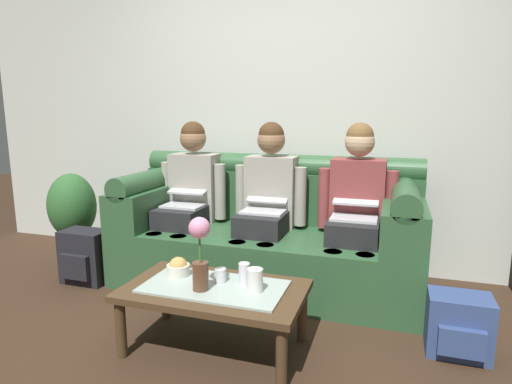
{
  "coord_description": "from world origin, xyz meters",
  "views": [
    {
      "loc": [
        0.89,
        -1.84,
        1.29
      ],
      "look_at": [
        -0.02,
        0.94,
        0.74
      ],
      "focal_mm": 29.9,
      "sensor_mm": 36.0,
      "label": 1
    }
  ],
  "objects_px": {
    "person_left": "(189,193)",
    "flower_vase": "(200,249)",
    "snack_bowl": "(178,268)",
    "cup_near_left": "(220,275)",
    "person_middle": "(267,198)",
    "potted_plant": "(73,214)",
    "backpack_right": "(459,326)",
    "couch": "(267,235)",
    "cup_far_center": "(255,280)",
    "person_right": "(356,204)",
    "cup_near_right": "(244,274)",
    "coffee_table": "(214,295)",
    "backpack_left": "(85,257)"
  },
  "relations": [
    {
      "from": "person_left",
      "to": "flower_vase",
      "type": "xyz_separation_m",
      "value": [
        0.61,
        -1.08,
        -0.07
      ]
    },
    {
      "from": "snack_bowl",
      "to": "cup_near_left",
      "type": "height_order",
      "value": "snack_bowl"
    },
    {
      "from": "flower_vase",
      "to": "cup_near_left",
      "type": "bearing_deg",
      "value": 65.9
    },
    {
      "from": "person_middle",
      "to": "potted_plant",
      "type": "relative_size",
      "value": 1.57
    },
    {
      "from": "person_left",
      "to": "backpack_right",
      "type": "distance_m",
      "value": 2.09
    },
    {
      "from": "couch",
      "to": "person_left",
      "type": "height_order",
      "value": "person_left"
    },
    {
      "from": "cup_near_left",
      "to": "potted_plant",
      "type": "distance_m",
      "value": 1.94
    },
    {
      "from": "snack_bowl",
      "to": "flower_vase",
      "type": "bearing_deg",
      "value": -35.2
    },
    {
      "from": "flower_vase",
      "to": "cup_far_center",
      "type": "bearing_deg",
      "value": 14.18
    },
    {
      "from": "person_left",
      "to": "person_middle",
      "type": "distance_m",
      "value": 0.65
    },
    {
      "from": "person_right",
      "to": "cup_far_center",
      "type": "height_order",
      "value": "person_right"
    },
    {
      "from": "cup_near_right",
      "to": "backpack_right",
      "type": "xyz_separation_m",
      "value": [
        1.12,
        0.28,
        -0.26
      ]
    },
    {
      "from": "flower_vase",
      "to": "cup_far_center",
      "type": "xyz_separation_m",
      "value": [
        0.28,
        0.07,
        -0.16
      ]
    },
    {
      "from": "cup_near_right",
      "to": "couch",
      "type": "bearing_deg",
      "value": 98.99
    },
    {
      "from": "cup_far_center",
      "to": "backpack_right",
      "type": "bearing_deg",
      "value": 18.89
    },
    {
      "from": "coffee_table",
      "to": "backpack_left",
      "type": "xyz_separation_m",
      "value": [
        -1.32,
        0.56,
        -0.11
      ]
    },
    {
      "from": "person_left",
      "to": "cup_near_left",
      "type": "distance_m",
      "value": 1.19
    },
    {
      "from": "backpack_left",
      "to": "couch",
      "type": "bearing_deg",
      "value": 18.85
    },
    {
      "from": "couch",
      "to": "flower_vase",
      "type": "bearing_deg",
      "value": -92.33
    },
    {
      "from": "coffee_table",
      "to": "flower_vase",
      "type": "relative_size",
      "value": 2.49
    },
    {
      "from": "coffee_table",
      "to": "backpack_right",
      "type": "distance_m",
      "value": 1.32
    },
    {
      "from": "person_left",
      "to": "cup_near_left",
      "type": "bearing_deg",
      "value": -55.1
    },
    {
      "from": "couch",
      "to": "cup_far_center",
      "type": "height_order",
      "value": "couch"
    },
    {
      "from": "person_right",
      "to": "cup_near_left",
      "type": "distance_m",
      "value": 1.17
    },
    {
      "from": "cup_near_left",
      "to": "couch",
      "type": "bearing_deg",
      "value": 90.82
    },
    {
      "from": "snack_bowl",
      "to": "cup_far_center",
      "type": "height_order",
      "value": "cup_far_center"
    },
    {
      "from": "person_middle",
      "to": "coffee_table",
      "type": "height_order",
      "value": "person_middle"
    },
    {
      "from": "person_right",
      "to": "coffee_table",
      "type": "relative_size",
      "value": 1.25
    },
    {
      "from": "person_middle",
      "to": "backpack_left",
      "type": "relative_size",
      "value": 3.0
    },
    {
      "from": "couch",
      "to": "cup_far_center",
      "type": "xyz_separation_m",
      "value": [
        0.23,
        -1.01,
        0.06
      ]
    },
    {
      "from": "person_left",
      "to": "flower_vase",
      "type": "relative_size",
      "value": 3.1
    },
    {
      "from": "cup_far_center",
      "to": "potted_plant",
      "type": "distance_m",
      "value": 2.16
    },
    {
      "from": "backpack_left",
      "to": "backpack_right",
      "type": "distance_m",
      "value": 2.6
    },
    {
      "from": "backpack_right",
      "to": "potted_plant",
      "type": "bearing_deg",
      "value": 169.31
    },
    {
      "from": "cup_near_left",
      "to": "potted_plant",
      "type": "bearing_deg",
      "value": 153.68
    },
    {
      "from": "backpack_right",
      "to": "cup_far_center",
      "type": "bearing_deg",
      "value": -161.11
    },
    {
      "from": "backpack_right",
      "to": "potted_plant",
      "type": "relative_size",
      "value": 0.42
    },
    {
      "from": "cup_near_left",
      "to": "cup_near_right",
      "type": "bearing_deg",
      "value": 5.06
    },
    {
      "from": "cup_near_left",
      "to": "cup_far_center",
      "type": "xyz_separation_m",
      "value": [
        0.22,
        -0.06,
        0.02
      ]
    },
    {
      "from": "flower_vase",
      "to": "backpack_left",
      "type": "relative_size",
      "value": 0.96
    },
    {
      "from": "snack_bowl",
      "to": "coffee_table",
      "type": "bearing_deg",
      "value": -16.63
    },
    {
      "from": "person_left",
      "to": "snack_bowl",
      "type": "relative_size",
      "value": 9.31
    },
    {
      "from": "person_middle",
      "to": "person_right",
      "type": "relative_size",
      "value": 1.0
    },
    {
      "from": "backpack_left",
      "to": "coffee_table",
      "type": "bearing_deg",
      "value": -22.97
    },
    {
      "from": "coffee_table",
      "to": "backpack_left",
      "type": "height_order",
      "value": "backpack_left"
    },
    {
      "from": "couch",
      "to": "person_right",
      "type": "xyz_separation_m",
      "value": [
        0.65,
        -0.0,
        0.29
      ]
    },
    {
      "from": "cup_near_right",
      "to": "flower_vase",
      "type": "bearing_deg",
      "value": -143.9
    },
    {
      "from": "person_middle",
      "to": "cup_near_right",
      "type": "relative_size",
      "value": 10.26
    },
    {
      "from": "snack_bowl",
      "to": "backpack_right",
      "type": "relative_size",
      "value": 0.4
    },
    {
      "from": "cup_near_left",
      "to": "cup_far_center",
      "type": "relative_size",
      "value": 0.63
    }
  ]
}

